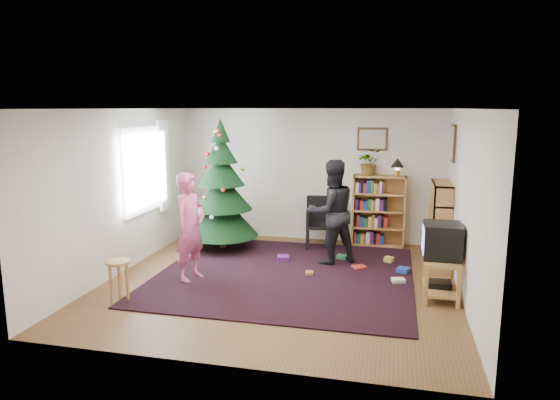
% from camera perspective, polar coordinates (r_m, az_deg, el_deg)
% --- Properties ---
extents(floor, '(5.00, 5.00, 0.00)m').
position_cam_1_polar(floor, '(7.43, 0.08, -9.28)').
color(floor, brown).
rests_on(floor, ground).
extents(ceiling, '(5.00, 5.00, 0.00)m').
position_cam_1_polar(ceiling, '(6.99, 0.08, 10.39)').
color(ceiling, white).
rests_on(ceiling, wall_back).
extents(wall_back, '(5.00, 0.02, 2.50)m').
position_cam_1_polar(wall_back, '(9.52, 3.45, 2.86)').
color(wall_back, silver).
rests_on(wall_back, floor).
extents(wall_front, '(5.00, 0.02, 2.50)m').
position_cam_1_polar(wall_front, '(4.76, -6.71, -4.99)').
color(wall_front, silver).
rests_on(wall_front, floor).
extents(wall_left, '(0.02, 5.00, 2.50)m').
position_cam_1_polar(wall_left, '(8.03, -17.59, 0.96)').
color(wall_left, silver).
rests_on(wall_left, floor).
extents(wall_right, '(0.02, 5.00, 2.50)m').
position_cam_1_polar(wall_right, '(6.99, 20.48, -0.59)').
color(wall_right, silver).
rests_on(wall_right, floor).
extents(rug, '(3.80, 3.60, 0.02)m').
position_cam_1_polar(rug, '(7.70, 0.58, -8.48)').
color(rug, black).
rests_on(rug, floor).
extents(window_pane, '(0.04, 1.20, 1.40)m').
position_cam_1_polar(window_pane, '(8.50, -15.46, 3.27)').
color(window_pane, silver).
rests_on(window_pane, wall_left).
extents(curtain, '(0.06, 0.35, 1.60)m').
position_cam_1_polar(curtain, '(9.10, -13.15, 3.83)').
color(curtain, white).
rests_on(curtain, wall_left).
extents(picture_back, '(0.55, 0.03, 0.42)m').
position_cam_1_polar(picture_back, '(9.31, 10.52, 6.86)').
color(picture_back, '#4C3319').
rests_on(picture_back, wall_back).
extents(picture_right, '(0.03, 0.50, 0.60)m').
position_cam_1_polar(picture_right, '(8.63, 19.16, 6.18)').
color(picture_right, '#4C3319').
rests_on(picture_right, wall_right).
extents(christmas_tree, '(1.29, 1.29, 2.34)m').
position_cam_1_polar(christmas_tree, '(8.93, -6.65, 0.50)').
color(christmas_tree, '#3F2816').
rests_on(christmas_tree, rug).
extents(bookshelf_back, '(0.95, 0.30, 1.30)m').
position_cam_1_polar(bookshelf_back, '(9.34, 11.22, -1.12)').
color(bookshelf_back, '#B47440').
rests_on(bookshelf_back, floor).
extents(bookshelf_right, '(0.30, 0.95, 1.30)m').
position_cam_1_polar(bookshelf_right, '(8.77, 17.80, -2.19)').
color(bookshelf_right, '#B47440').
rests_on(bookshelf_right, floor).
extents(tv_stand, '(0.46, 0.83, 0.55)m').
position_cam_1_polar(tv_stand, '(7.10, 17.83, -8.01)').
color(tv_stand, '#B47440').
rests_on(tv_stand, floor).
extents(crt_tv, '(0.49, 0.53, 0.46)m').
position_cam_1_polar(crt_tv, '(6.97, 18.02, -4.42)').
color(crt_tv, black).
rests_on(crt_tv, tv_stand).
extents(armchair, '(0.57, 0.57, 0.92)m').
position_cam_1_polar(armchair, '(9.15, 4.70, -2.29)').
color(armchair, black).
rests_on(armchair, rug).
extents(stool, '(0.33, 0.33, 0.55)m').
position_cam_1_polar(stool, '(6.93, -17.98, -7.58)').
color(stool, '#B47440').
rests_on(stool, floor).
extents(person_standing, '(0.52, 0.66, 1.60)m').
position_cam_1_polar(person_standing, '(7.40, -10.23, -3.06)').
color(person_standing, '#D15382').
rests_on(person_standing, rug).
extents(person_by_chair, '(1.05, 0.99, 1.71)m').
position_cam_1_polar(person_by_chair, '(8.10, 5.92, -1.38)').
color(person_by_chair, black).
rests_on(person_by_chair, rug).
extents(potted_plant, '(0.51, 0.47, 0.48)m').
position_cam_1_polar(potted_plant, '(9.21, 10.16, 4.29)').
color(potted_plant, gray).
rests_on(potted_plant, bookshelf_back).
extents(table_lamp, '(0.24, 0.24, 0.32)m').
position_cam_1_polar(table_lamp, '(9.20, 13.28, 4.02)').
color(table_lamp, '#A57F33').
rests_on(table_lamp, bookshelf_back).
extents(floor_clutter, '(2.13, 1.18, 0.08)m').
position_cam_1_polar(floor_clutter, '(8.05, 8.45, -7.51)').
color(floor_clutter, '#A51E19').
rests_on(floor_clutter, rug).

